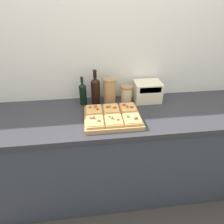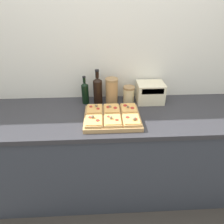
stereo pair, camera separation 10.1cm
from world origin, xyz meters
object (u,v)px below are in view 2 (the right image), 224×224
object	(u,v)px
grain_jar_short	(129,94)
wine_bottle	(98,90)
olive_oil_bottle	(85,92)
grain_jar_tall	(112,91)
toaster_oven	(150,93)
cutting_board	(112,118)

from	to	relation	value
grain_jar_short	wine_bottle	bearing A→B (deg)	180.00
olive_oil_bottle	grain_jar_short	bearing A→B (deg)	-0.00
wine_bottle	grain_jar_tall	size ratio (longest dim) A/B	1.36
grain_jar_tall	wine_bottle	bearing A→B (deg)	-180.00
toaster_oven	wine_bottle	bearing A→B (deg)	179.90
cutting_board	grain_jar_short	xyz separation A→B (m)	(0.17, 0.30, 0.06)
grain_jar_tall	grain_jar_short	bearing A→B (deg)	-0.00
grain_jar_tall	grain_jar_short	world-z (taller)	grain_jar_tall
wine_bottle	toaster_oven	distance (m)	0.48
olive_oil_bottle	grain_jar_tall	distance (m)	0.24
cutting_board	toaster_oven	world-z (taller)	toaster_oven
olive_oil_bottle	wine_bottle	xyz separation A→B (m)	(0.11, -0.00, 0.02)
cutting_board	toaster_oven	size ratio (longest dim) A/B	1.67
grain_jar_short	toaster_oven	bearing A→B (deg)	-0.25
wine_bottle	toaster_oven	world-z (taller)	wine_bottle
wine_bottle	grain_jar_short	distance (m)	0.29
grain_jar_tall	grain_jar_short	size ratio (longest dim) A/B	1.52
cutting_board	wine_bottle	size ratio (longest dim) A/B	1.40
grain_jar_tall	olive_oil_bottle	bearing A→B (deg)	180.00
cutting_board	grain_jar_short	distance (m)	0.35
grain_jar_short	cutting_board	bearing A→B (deg)	-119.52
olive_oil_bottle	grain_jar_tall	size ratio (longest dim) A/B	1.12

